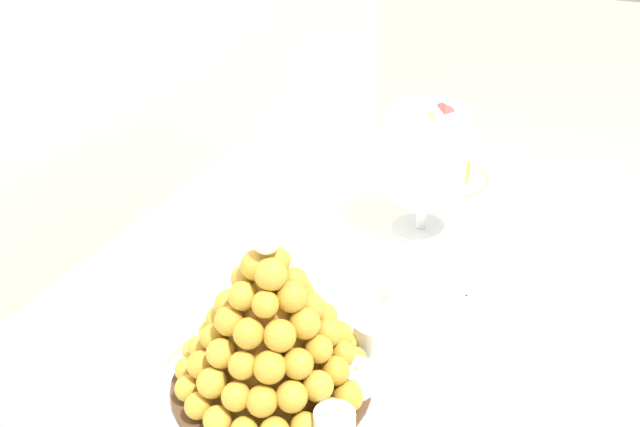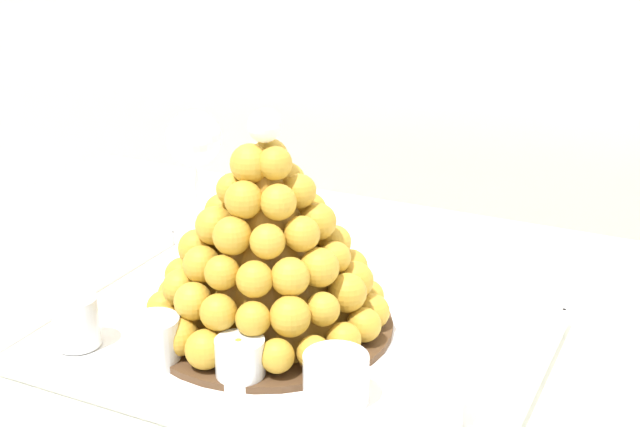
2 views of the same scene
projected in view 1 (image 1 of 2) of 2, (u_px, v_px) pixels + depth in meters
name	position (u px, v px, depth m)	size (l,w,h in m)	color
buffet_table	(323.00, 368.00, 1.21)	(1.54, 0.93, 0.73)	brown
serving_tray	(296.00, 377.00, 1.03)	(0.54, 0.37, 0.02)	white
croquembouche	(271.00, 329.00, 0.97)	(0.28, 0.28, 0.25)	#4C331E
dessert_cup_centre	(355.00, 382.00, 0.99)	(0.05, 0.05, 0.05)	silver
dessert_cup_mid_right	(374.00, 336.00, 1.07)	(0.06, 0.06, 0.05)	silver
dessert_cup_right	(394.00, 300.00, 1.15)	(0.06, 0.06, 0.05)	silver
macaron_goblet	(426.00, 155.00, 1.33)	(0.15, 0.15, 0.26)	white
fruit_tart_plate	(443.00, 174.00, 1.58)	(0.20, 0.20, 0.05)	white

